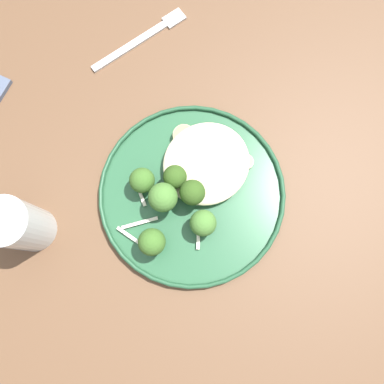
{
  "coord_description": "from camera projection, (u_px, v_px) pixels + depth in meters",
  "views": [
    {
      "loc": [
        0.02,
        0.13,
        1.33
      ],
      "look_at": [
        -0.06,
        0.05,
        0.76
      ],
      "focal_mm": 35.89,
      "sensor_mm": 36.0,
      "label": 1
    }
  ],
  "objects": [
    {
      "name": "seared_scallop_left_edge",
      "position": [
        225.0,
        135.0,
        0.6
      ],
      "size": [
        0.02,
        0.02,
        0.02
      ],
      "color": "beige",
      "rests_on": "dinner_plate"
    },
    {
      "name": "broccoli_floret_tall_stalk",
      "position": [
        142.0,
        181.0,
        0.57
      ],
      "size": [
        0.04,
        0.04,
        0.05
      ],
      "color": "#7A994C",
      "rests_on": "dinner_plate"
    },
    {
      "name": "dinner_fork",
      "position": [
        142.0,
        39.0,
        0.66
      ],
      "size": [
        0.19,
        0.04,
        0.0
      ],
      "color": "silver",
      "rests_on": "wooden_dining_table"
    },
    {
      "name": "broccoli_floret_small_sprig",
      "position": [
        152.0,
        242.0,
        0.55
      ],
      "size": [
        0.04,
        0.04,
        0.06
      ],
      "color": "#89A356",
      "rests_on": "dinner_plate"
    },
    {
      "name": "onion_sliver_pale_crescent",
      "position": [
        140.0,
        223.0,
        0.58
      ],
      "size": [
        0.05,
        0.03,
        0.0
      ],
      "primitive_type": "cube",
      "rotation": [
        0.0,
        0.0,
        5.81
      ],
      "color": "silver",
      "rests_on": "dinner_plate"
    },
    {
      "name": "seared_scallop_rear_pale",
      "position": [
        194.0,
        190.0,
        0.58
      ],
      "size": [
        0.03,
        0.03,
        0.02
      ],
      "color": "#E5C689",
      "rests_on": "dinner_plate"
    },
    {
      "name": "broccoli_floret_right_tilted",
      "position": [
        192.0,
        193.0,
        0.56
      ],
      "size": [
        0.04,
        0.04,
        0.06
      ],
      "color": "#89A356",
      "rests_on": "dinner_plate"
    },
    {
      "name": "seared_scallop_center_golden",
      "position": [
        222.0,
        179.0,
        0.59
      ],
      "size": [
        0.03,
        0.03,
        0.02
      ],
      "color": "beige",
      "rests_on": "dinner_plate"
    },
    {
      "name": "seared_scallop_half_hidden",
      "position": [
        184.0,
        136.0,
        0.6
      ],
      "size": [
        0.04,
        0.04,
        0.01
      ],
      "color": "#E5C689",
      "rests_on": "dinner_plate"
    },
    {
      "name": "onion_sliver_long_sliver",
      "position": [
        139.0,
        189.0,
        0.59
      ],
      "size": [
        0.02,
        0.05,
        0.0
      ],
      "primitive_type": "cube",
      "rotation": [
        0.0,
        0.0,
        1.2
      ],
      "color": "silver",
      "rests_on": "dinner_plate"
    },
    {
      "name": "onion_sliver_curled_piece",
      "position": [
        131.0,
        237.0,
        0.58
      ],
      "size": [
        0.02,
        0.05,
        0.0
      ],
      "primitive_type": "cube",
      "rotation": [
        0.0,
        0.0,
        4.94
      ],
      "color": "silver",
      "rests_on": "dinner_plate"
    },
    {
      "name": "water_glass",
      "position": [
        22.0,
        226.0,
        0.55
      ],
      "size": [
        0.07,
        0.07,
        0.11
      ],
      "color": "silver",
      "rests_on": "wooden_dining_table"
    },
    {
      "name": "seared_scallop_tiny_bay",
      "position": [
        245.0,
        162.0,
        0.6
      ],
      "size": [
        0.02,
        0.02,
        0.01
      ],
      "color": "beige",
      "rests_on": "dinner_plate"
    },
    {
      "name": "onion_sliver_short_strip",
      "position": [
        198.0,
        233.0,
        0.58
      ],
      "size": [
        0.04,
        0.04,
        0.0
      ],
      "primitive_type": "cube",
      "rotation": [
        0.0,
        0.0,
        0.79
      ],
      "color": "silver",
      "rests_on": "dinner_plate"
    },
    {
      "name": "broccoli_floret_rear_charred",
      "position": [
        175.0,
        177.0,
        0.57
      ],
      "size": [
        0.04,
        0.04,
        0.05
      ],
      "color": "#89A356",
      "rests_on": "dinner_plate"
    },
    {
      "name": "seared_scallop_right_edge",
      "position": [
        194.0,
        170.0,
        0.59
      ],
      "size": [
        0.03,
        0.03,
        0.02
      ],
      "color": "#E5C689",
      "rests_on": "dinner_plate"
    },
    {
      "name": "broccoli_floret_front_edge",
      "position": [
        163.0,
        198.0,
        0.55
      ],
      "size": [
        0.04,
        0.04,
        0.06
      ],
      "color": "#89A356",
      "rests_on": "dinner_plate"
    },
    {
      "name": "wooden_dining_table",
      "position": [
        151.0,
        207.0,
        0.68
      ],
      "size": [
        1.4,
        1.0,
        0.74
      ],
      "color": "brown",
      "rests_on": "ground"
    },
    {
      "name": "dinner_plate",
      "position": [
        192.0,
        194.0,
        0.6
      ],
      "size": [
        0.29,
        0.29,
        0.02
      ],
      "color": "#235133",
      "rests_on": "wooden_dining_table"
    },
    {
      "name": "noodle_bed",
      "position": [
        206.0,
        163.0,
        0.59
      ],
      "size": [
        0.14,
        0.13,
        0.03
      ],
      "color": "beige",
      "rests_on": "dinner_plate"
    },
    {
      "name": "broccoli_floret_near_rim",
      "position": [
        203.0,
        223.0,
        0.56
      ],
      "size": [
        0.04,
        0.04,
        0.05
      ],
      "color": "#89A356",
      "rests_on": "dinner_plate"
    },
    {
      "name": "ground",
      "position": [
        171.0,
        239.0,
        1.33
      ],
      "size": [
        6.0,
        6.0,
        0.0
      ],
      "primitive_type": "plane",
      "color": "#47423D"
    },
    {
      "name": "seared_scallop_on_noodles",
      "position": [
        225.0,
        154.0,
        0.6
      ],
      "size": [
        0.02,
        0.02,
        0.01
      ],
      "color": "#E5C689",
      "rests_on": "dinner_plate"
    }
  ]
}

